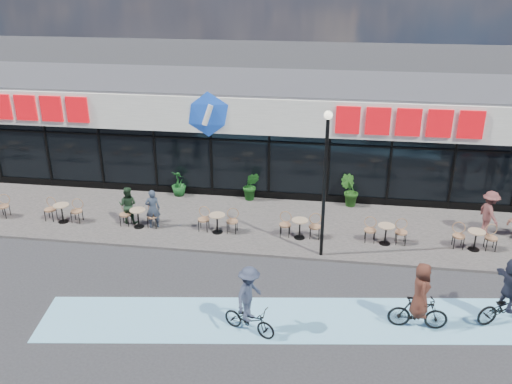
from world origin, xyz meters
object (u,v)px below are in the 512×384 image
potted_plant_left (179,183)px  potted_plant_right (349,191)px  cyclist_b (509,296)px  patron_right (128,205)px  patron_left (153,209)px  pedestrian_b (489,213)px  lamp_post (325,173)px  cyclist_a (419,302)px  potted_plant_mid (251,186)px

potted_plant_left → potted_plant_right: 7.36m
potted_plant_right → cyclist_b: bearing=-59.4°
potted_plant_left → patron_right: bearing=-112.1°
potted_plant_left → patron_right: (-1.19, -2.93, 0.19)m
patron_left → pedestrian_b: (12.56, 1.27, 0.09)m
lamp_post → patron_left: lamp_post is taller
patron_left → pedestrian_b: bearing=167.1°
lamp_post → patron_right: lamp_post is taller
lamp_post → potted_plant_left: bearing=145.2°
patron_right → cyclist_a: cyclist_a is taller
lamp_post → potted_plant_right: lamp_post is taller
lamp_post → pedestrian_b: (6.09, 2.52, -2.20)m
potted_plant_mid → potted_plant_right: size_ratio=0.94×
potted_plant_left → patron_left: size_ratio=0.72×
pedestrian_b → cyclist_a: (-3.28, -6.14, -0.12)m
potted_plant_right → patron_left: patron_left is taller
potted_plant_left → cyclist_a: cyclist_a is taller
potted_plant_mid → potted_plant_right: 4.15m
potted_plant_mid → cyclist_a: bearing=-53.4°
potted_plant_left → patron_right: patron_right is taller
potted_plant_left → pedestrian_b: bearing=-8.7°
potted_plant_mid → potted_plant_left: bearing=179.6°
cyclist_a → cyclist_b: cyclist_a is taller
lamp_post → potted_plant_mid: 5.93m
cyclist_a → cyclist_b: size_ratio=1.01×
potted_plant_right → cyclist_a: bearing=-77.2°
cyclist_b → pedestrian_b: bearing=82.1°
patron_right → pedestrian_b: bearing=-175.6°
potted_plant_right → pedestrian_b: size_ratio=0.78×
lamp_post → potted_plant_left: 8.15m
patron_right → potted_plant_right: bearing=-161.2°
potted_plant_left → potted_plant_mid: 3.21m
patron_right → cyclist_b: (12.89, -4.45, 0.01)m
patron_right → cyclist_a: size_ratio=0.73×
potted_plant_mid → potted_plant_right: (4.15, -0.01, 0.04)m
lamp_post → cyclist_b: (5.33, -2.95, -2.30)m
patron_right → potted_plant_mid: bearing=-146.5°
potted_plant_left → cyclist_b: size_ratio=0.54×
cyclist_b → lamp_post: bearing=151.0°
cyclist_a → potted_plant_mid: bearing=126.6°
potted_plant_left → lamp_post: bearing=-34.8°
pedestrian_b → cyclist_b: 5.53m
potted_plant_right → patron_right: size_ratio=0.90×
potted_plant_left → potted_plant_right: size_ratio=0.83×
lamp_post → potted_plant_mid: (-3.16, 4.40, -2.42)m
cyclist_b → patron_right: bearing=161.0°
cyclist_a → patron_right: bearing=153.7°
patron_left → patron_right: bearing=-31.2°
potted_plant_right → potted_plant_left: bearing=179.7°
potted_plant_right → pedestrian_b: bearing=-20.1°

